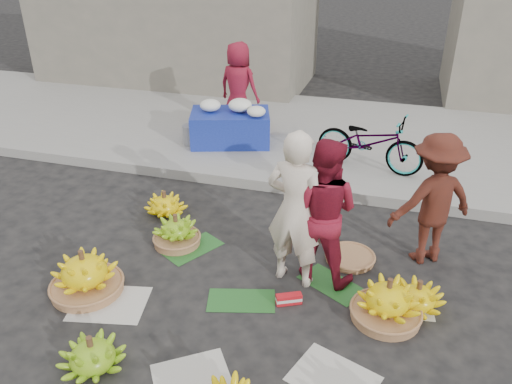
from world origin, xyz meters
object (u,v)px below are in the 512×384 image
(banana_bunch_4, at_px, (387,302))
(flower_table, at_px, (231,125))
(vendor_cream, at_px, (295,210))
(banana_bunch_0, at_px, (85,274))
(bicycle, at_px, (370,142))

(banana_bunch_4, distance_m, flower_table, 4.35)
(banana_bunch_4, distance_m, vendor_cream, 1.19)
(banana_bunch_0, distance_m, flower_table, 3.87)
(vendor_cream, relative_size, flower_table, 1.14)
(banana_bunch_0, relative_size, vendor_cream, 0.50)
(bicycle, bearing_deg, banana_bunch_4, -158.86)
(vendor_cream, height_order, bicycle, vendor_cream)
(banana_bunch_0, distance_m, bicycle, 4.25)
(banana_bunch_0, relative_size, flower_table, 0.57)
(banana_bunch_0, bearing_deg, banana_bunch_4, 8.62)
(vendor_cream, distance_m, bicycle, 2.77)
(banana_bunch_4, height_order, vendor_cream, vendor_cream)
(banana_bunch_0, height_order, vendor_cream, vendor_cream)
(banana_bunch_4, xyz_separation_m, vendor_cream, (-0.95, 0.34, 0.62))
(banana_bunch_4, bearing_deg, bicycle, 98.47)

